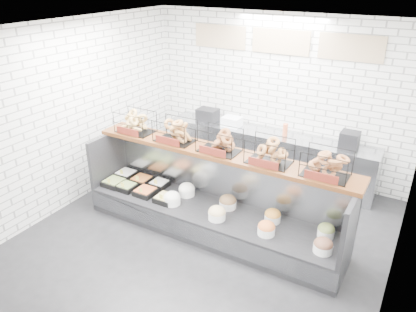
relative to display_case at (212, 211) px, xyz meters
The scene contains 5 objects.
ground 0.48m from the display_case, 87.54° to the right, with size 5.50×5.50×0.00m, color black.
room_shell 1.75m from the display_case, 86.73° to the left, with size 5.02×5.51×3.01m.
display_case is the anchor object (origin of this frame).
bagel_shelf 1.08m from the display_case, 86.18° to the left, with size 4.10×0.50×0.40m.
prep_counter 2.09m from the display_case, 89.73° to the left, with size 4.00×0.60×1.20m.
Camera 1 is at (2.54, -4.18, 3.65)m, focal length 35.00 mm.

